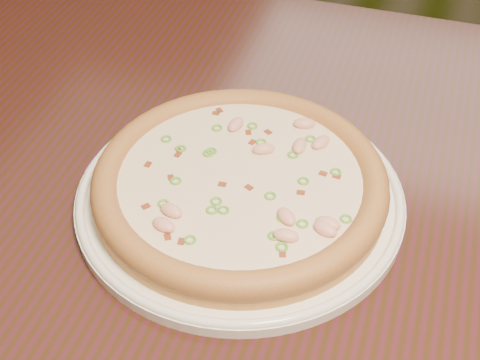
% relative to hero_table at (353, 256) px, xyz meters
% --- Properties ---
extents(ground, '(9.00, 9.00, 0.00)m').
position_rel_hero_table_xyz_m(ground, '(-0.21, 0.90, -0.65)').
color(ground, black).
extents(hero_table, '(1.20, 0.80, 0.75)m').
position_rel_hero_table_xyz_m(hero_table, '(0.00, 0.00, 0.00)').
color(hero_table, black).
rests_on(hero_table, ground).
extents(plate, '(0.34, 0.34, 0.02)m').
position_rel_hero_table_xyz_m(plate, '(-0.12, -0.05, 0.11)').
color(plate, white).
rests_on(plate, hero_table).
extents(pizza, '(0.30, 0.30, 0.03)m').
position_rel_hero_table_xyz_m(pizza, '(-0.12, -0.05, 0.13)').
color(pizza, '#CD843F').
rests_on(pizza, plate).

